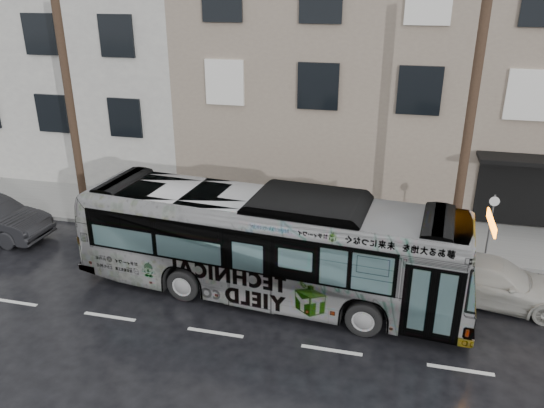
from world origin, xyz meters
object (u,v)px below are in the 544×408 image
(utility_pole_rear, at_px, (71,107))
(white_sedan, at_px, (492,281))
(bus, at_px, (269,244))
(sign_post, at_px, (489,229))
(utility_pole_front, at_px, (469,129))

(utility_pole_rear, height_order, white_sedan, utility_pole_rear)
(white_sedan, bearing_deg, bus, 107.65)
(utility_pole_rear, distance_m, sign_post, 15.46)
(utility_pole_front, relative_size, sign_post, 3.75)
(utility_pole_front, bearing_deg, bus, -148.47)
(bus, height_order, white_sedan, bus)
(sign_post, bearing_deg, white_sedan, -93.08)
(utility_pole_front, distance_m, sign_post, 3.48)
(utility_pole_front, height_order, utility_pole_rear, same)
(utility_pole_rear, height_order, bus, utility_pole_rear)
(utility_pole_rear, relative_size, bus, 0.76)
(utility_pole_rear, xyz_separation_m, bus, (8.43, -3.42, -3.00))
(sign_post, relative_size, bus, 0.20)
(bus, bearing_deg, utility_pole_front, -53.30)
(utility_pole_rear, xyz_separation_m, sign_post, (15.10, 0.00, -3.30))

